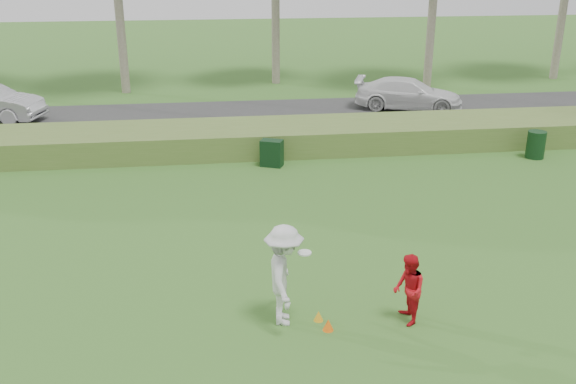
{
  "coord_description": "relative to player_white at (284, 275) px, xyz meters",
  "views": [
    {
      "loc": [
        -1.93,
        -10.78,
        6.94
      ],
      "look_at": [
        0.0,
        4.0,
        1.3
      ],
      "focal_mm": 40.0,
      "sensor_mm": 36.0,
      "label": 1
    }
  ],
  "objects": [
    {
      "name": "park_road",
      "position": [
        0.57,
        16.81,
        -1.0
      ],
      "size": [
        80.0,
        6.0,
        0.06
      ],
      "primitive_type": "cube",
      "color": "#2D2D2D",
      "rests_on": "ground"
    },
    {
      "name": "cone_yellow",
      "position": [
        0.68,
        -0.07,
        -0.92
      ],
      "size": [
        0.19,
        0.19,
        0.21
      ],
      "primitive_type": "cone",
      "color": "orange",
      "rests_on": "ground"
    },
    {
      "name": "trash_bin",
      "position": [
        10.18,
        9.52,
        -0.55
      ],
      "size": [
        0.83,
        0.83,
        0.96
      ],
      "primitive_type": "cylinder",
      "rotation": [
        0.0,
        0.0,
        0.38
      ],
      "color": "black",
      "rests_on": "ground"
    },
    {
      "name": "utility_cabinet",
      "position": [
        0.8,
        9.8,
        -0.57
      ],
      "size": [
        0.85,
        0.71,
        0.91
      ],
      "primitive_type": "cube",
      "rotation": [
        0.0,
        0.0,
        -0.4
      ],
      "color": "black",
      "rests_on": "ground"
    },
    {
      "name": "cone_orange",
      "position": [
        0.81,
        -0.43,
        -0.91
      ],
      "size": [
        0.22,
        0.22,
        0.24
      ],
      "primitive_type": "cone",
      "color": "#FC640D",
      "rests_on": "ground"
    },
    {
      "name": "car_right",
      "position": [
        7.88,
        17.12,
        -0.27
      ],
      "size": [
        5.22,
        3.52,
        1.4
      ],
      "primitive_type": "imported",
      "rotation": [
        0.0,
        0.0,
        1.22
      ],
      "color": "silver",
      "rests_on": "park_road"
    },
    {
      "name": "reed_strip",
      "position": [
        0.57,
        11.81,
        -0.58
      ],
      "size": [
        80.0,
        3.0,
        0.9
      ],
      "primitive_type": "cube",
      "color": "#4D6D2B",
      "rests_on": "ground"
    },
    {
      "name": "player_red",
      "position": [
        2.42,
        -0.34,
        -0.31
      ],
      "size": [
        0.56,
        0.71,
        1.45
      ],
      "primitive_type": "imported",
      "rotation": [
        0.0,
        0.0,
        -1.58
      ],
      "color": "red",
      "rests_on": "ground"
    },
    {
      "name": "ground",
      "position": [
        0.57,
        -0.19,
        -1.03
      ],
      "size": [
        120.0,
        120.0,
        0.0
      ],
      "primitive_type": "plane",
      "color": "#2D6120",
      "rests_on": "ground"
    },
    {
      "name": "player_white",
      "position": [
        0.0,
        0.0,
        0.0
      ],
      "size": [
        0.98,
        1.4,
        2.06
      ],
      "rotation": [
        0.0,
        0.0,
        1.47
      ],
      "color": "silver",
      "rests_on": "ground"
    }
  ]
}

